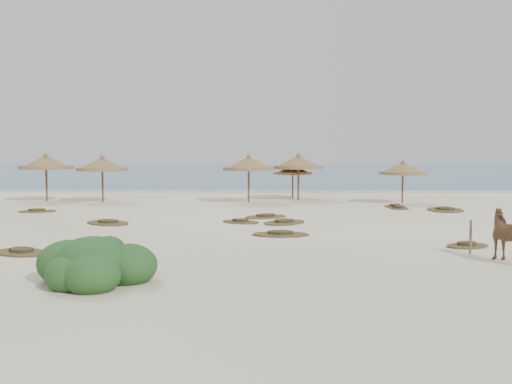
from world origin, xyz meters
The scene contains 22 objects.
ground centered at (0.00, 0.00, 0.00)m, with size 160.00×160.00×0.00m, color white.
ocean centered at (0.00, 75.00, 0.00)m, with size 200.00×100.00×0.01m, color #2D6287.
foam_line centered at (0.00, 26.00, 0.00)m, with size 70.00×0.60×0.01m, color white.
palapa_0 centered at (-13.58, 17.03, 2.39)m, with size 3.74×3.74×3.09m.
palapa_1 centered at (-9.86, 16.41, 2.29)m, with size 4.18×4.18×2.96m.
palapa_2 centered at (-0.82, 16.27, 2.33)m, with size 4.24×4.24×3.00m.
palapa_3 centered at (2.06, 19.46, 1.90)m, with size 2.87×2.87×2.44m.
palapa_4 centered at (2.35, 18.04, 2.38)m, with size 3.57×3.57×3.07m.
palapa_5 centered at (8.45, 15.61, 2.06)m, with size 3.76×3.76×2.65m.
fence_post_near centered at (6.28, -1.56, 0.52)m, with size 0.08×0.08×1.03m, color #665E4C.
bush centered at (-3.95, -5.52, 0.42)m, with size 2.88×2.54×1.29m.
scrub_1 centered at (-6.64, 5.66, 0.05)m, with size 2.74×2.73×0.16m.
scrub_2 centered at (-0.94, 6.06, 0.05)m, with size 2.14×1.97×0.16m.
scrub_3 centered at (0.97, 5.87, 0.05)m, with size 2.57×2.70×0.16m.
scrub_5 centered at (9.68, 11.37, 0.05)m, with size 2.39×3.18×0.16m.
scrub_6 centered at (-11.60, 10.44, 0.05)m, with size 2.09×1.55×0.16m.
scrub_7 centered at (7.49, 13.28, 0.05)m, with size 1.42×1.95×0.16m.
scrub_9 centered at (0.68, 2.28, 0.05)m, with size 2.19×1.46×0.16m.
scrub_10 centered at (7.44, 12.23, 0.05)m, with size 1.02×1.55×0.16m.
scrub_11 centered at (-7.33, -1.57, 0.05)m, with size 2.31×2.13×0.16m.
scrub_12 centered at (6.66, -0.23, 0.05)m, with size 1.82×1.56×0.16m.
scrub_13 centered at (0.17, 8.07, 0.05)m, with size 2.57×2.36×0.16m.
Camera 1 is at (-0.03, -18.64, 3.07)m, focal length 40.00 mm.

